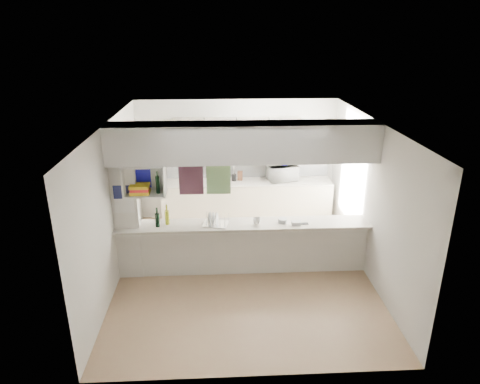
{
  "coord_description": "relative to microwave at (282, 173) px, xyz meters",
  "views": [
    {
      "loc": [
        -0.4,
        -6.43,
        3.93
      ],
      "look_at": [
        -0.03,
        0.5,
        1.29
      ],
      "focal_mm": 32.0,
      "sensor_mm": 36.0,
      "label": 1
    }
  ],
  "objects": [
    {
      "name": "cup",
      "position": [
        -0.74,
        -2.19,
        -0.1
      ],
      "size": [
        0.16,
        0.16,
        0.1
      ],
      "primitive_type": "imported",
      "rotation": [
        0.0,
        0.0,
        -0.29
      ],
      "color": "white",
      "rests_on": "dish_rack"
    },
    {
      "name": "bowl",
      "position": [
        0.03,
        0.0,
        0.2
      ],
      "size": [
        0.24,
        0.24,
        0.06
      ],
      "primitive_type": "imported",
      "color": "#0E0E9C",
      "rests_on": "microwave"
    },
    {
      "name": "dish_rack",
      "position": [
        -1.42,
        -2.15,
        -0.08
      ],
      "size": [
        0.46,
        0.38,
        0.22
      ],
      "rotation": [
        0.0,
        0.0,
        -0.22
      ],
      "color": "silver",
      "rests_on": "breakfast_bar"
    },
    {
      "name": "floor",
      "position": [
        -0.96,
        -2.14,
        -1.09
      ],
      "size": [
        4.8,
        4.8,
        0.0
      ],
      "primitive_type": "plane",
      "color": "tan",
      "rests_on": "ground"
    },
    {
      "name": "utensil_jar",
      "position": [
        -1.03,
        0.01,
        -0.09
      ],
      "size": [
        0.1,
        0.1,
        0.14
      ],
      "primitive_type": "cylinder",
      "color": "black",
      "rests_on": "bench_top"
    },
    {
      "name": "ceiling",
      "position": [
        -0.96,
        -2.14,
        1.51
      ],
      "size": [
        4.8,
        4.8,
        0.0
      ],
      "primitive_type": "plane",
      "color": "white",
      "rests_on": "wall_back"
    },
    {
      "name": "servery_partition",
      "position": [
        -1.13,
        -2.14,
        0.57
      ],
      "size": [
        4.2,
        0.5,
        2.6
      ],
      "color": "silver",
      "rests_on": "floor"
    },
    {
      "name": "wall_back",
      "position": [
        -0.96,
        0.26,
        0.21
      ],
      "size": [
        4.2,
        0.0,
        4.2
      ],
      "primitive_type": "plane",
      "rotation": [
        1.57,
        0.0,
        0.0
      ],
      "color": "silver",
      "rests_on": "floor"
    },
    {
      "name": "plastic_tubs",
      "position": [
        -0.22,
        -2.18,
        -0.13
      ],
      "size": [
        0.49,
        0.23,
        0.07
      ],
      "color": "silver",
      "rests_on": "breakfast_bar"
    },
    {
      "name": "wine_bottles",
      "position": [
        -2.29,
        -2.14,
        -0.04
      ],
      "size": [
        0.22,
        0.15,
        0.34
      ],
      "color": "black",
      "rests_on": "breakfast_bar"
    },
    {
      "name": "wall_right",
      "position": [
        1.14,
        -2.14,
        0.21
      ],
      "size": [
        0.0,
        4.8,
        4.8
      ],
      "primitive_type": "plane",
      "rotation": [
        1.57,
        0.0,
        -1.57
      ],
      "color": "silver",
      "rests_on": "floor"
    },
    {
      "name": "kitchen_run",
      "position": [
        -0.8,
        -0.0,
        -0.26
      ],
      "size": [
        3.6,
        0.63,
        2.24
      ],
      "color": "beige",
      "rests_on": "floor"
    },
    {
      "name": "microwave",
      "position": [
        0.0,
        0.0,
        0.0
      ],
      "size": [
        0.67,
        0.52,
        0.33
      ],
      "primitive_type": "imported",
      "rotation": [
        0.0,
        0.0,
        3.35
      ],
      "color": "white",
      "rests_on": "bench_top"
    },
    {
      "name": "wall_left",
      "position": [
        -3.06,
        -2.14,
        0.21
      ],
      "size": [
        0.0,
        4.8,
        4.8
      ],
      "primitive_type": "plane",
      "rotation": [
        1.57,
        0.0,
        1.57
      ],
      "color": "silver",
      "rests_on": "floor"
    },
    {
      "name": "knife_block",
      "position": [
        -0.9,
        0.04,
        -0.07
      ],
      "size": [
        0.12,
        0.1,
        0.2
      ],
      "primitive_type": "cube",
      "rotation": [
        0.0,
        0.0,
        -0.24
      ],
      "color": "#4E2C1B",
      "rests_on": "bench_top"
    },
    {
      "name": "cubby_shelf",
      "position": [
        -2.53,
        -2.2,
        0.62
      ],
      "size": [
        0.65,
        0.35,
        0.5
      ],
      "color": "white",
      "rests_on": "bulkhead"
    }
  ]
}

